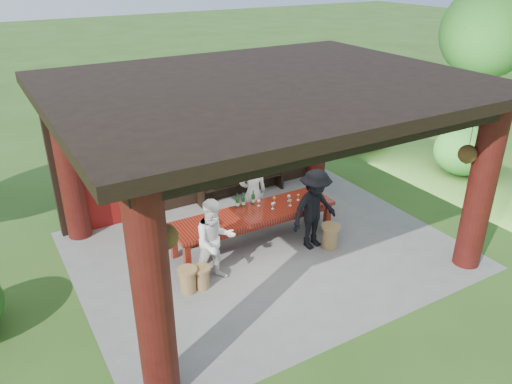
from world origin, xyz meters
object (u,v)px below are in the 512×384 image
stool_far_left (188,280)px  napkin_basket (209,224)px  wine_shelf (241,159)px  stool_near_right (330,236)px  stool_near_left (202,277)px  guest_man (315,209)px  tasting_table (254,217)px  host (253,193)px  guest_woman (215,241)px

stool_far_left → napkin_basket: bearing=42.5°
wine_shelf → stool_near_right: wine_shelf is taller
stool_near_left → guest_man: size_ratio=0.25×
napkin_basket → guest_man: bearing=-16.2°
stool_near_right → napkin_basket: (-2.33, 0.82, 0.54)m
tasting_table → stool_far_left: bearing=-155.9°
tasting_table → napkin_basket: 1.07m
wine_shelf → stool_far_left: size_ratio=4.81×
host → tasting_table: bearing=73.4°
tasting_table → stool_near_right: (1.28, -0.92, -0.36)m
tasting_table → guest_man: (1.01, -0.70, 0.22)m
host → napkin_basket: bearing=39.9°
tasting_table → stool_near_right: tasting_table is taller
napkin_basket → host: bearing=27.6°
tasting_table → napkin_basket: bearing=-174.7°
stool_near_right → guest_man: guest_man is taller
tasting_table → stool_near_left: size_ratio=8.13×
tasting_table → stool_far_left: tasting_table is taller
stool_far_left → guest_man: 2.92m
wine_shelf → guest_woman: 3.56m
stool_near_right → stool_far_left: bearing=178.2°
wine_shelf → guest_man: wine_shelf is taller
stool_near_left → napkin_basket: (0.53, 0.75, 0.59)m
tasting_table → stool_near_right: size_ratio=6.75×
stool_near_right → stool_near_left: bearing=178.5°
wine_shelf → napkin_basket: (-1.93, -2.22, -0.19)m
stool_near_right → stool_far_left: (-3.12, 0.10, -0.02)m
stool_near_right → napkin_basket: bearing=160.6°
host → guest_woman: 2.10m
guest_man → stool_near_left: bearing=176.6°
stool_near_right → stool_far_left: 3.13m
host → wine_shelf: bearing=-97.2°
wine_shelf → guest_woman: size_ratio=1.40×
guest_woman → napkin_basket: (0.19, 0.64, -0.00)m
stool_far_left → guest_woman: guest_woman is taller
stool_far_left → guest_man: guest_man is taller
tasting_table → stool_near_left: 1.83m
wine_shelf → napkin_basket: 2.95m
host → guest_man: (0.66, -1.33, 0.02)m
stool_far_left → guest_woman: 0.83m
stool_near_left → napkin_basket: bearing=54.9°
guest_woman → guest_man: (2.25, 0.04, 0.04)m
stool_near_left → tasting_table: bearing=28.2°
guest_man → napkin_basket: (-2.06, 0.60, -0.04)m
wine_shelf → napkin_basket: bearing=-130.9°
stool_far_left → host: size_ratio=0.29×
tasting_table → host: 0.75m
wine_shelf → guest_woman: (-2.12, -2.86, -0.19)m
tasting_table → stool_near_left: tasting_table is taller
guest_woman → guest_man: bearing=4.8°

